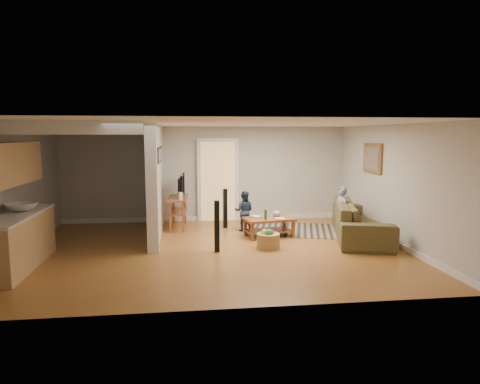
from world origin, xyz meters
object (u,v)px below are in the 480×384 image
object	(u,v)px
tv_console	(178,200)
toddler	(244,231)
sofa	(360,238)
speaker_right	(225,208)
toy_basket	(268,240)
child	(340,236)
coffee_table	(270,222)
speaker_left	(217,226)

from	to	relation	value
tv_console	toddler	distance (m)	1.78
tv_console	sofa	bearing A→B (deg)	-18.35
sofa	speaker_right	distance (m)	3.27
toy_basket	child	xyz separation A→B (m)	(1.83, 0.85, -0.17)
tv_console	speaker_right	size ratio (longest dim) A/B	1.28
coffee_table	tv_console	xyz separation A→B (m)	(-2.05, 1.16, 0.37)
speaker_left	speaker_right	xyz separation A→B (m)	(0.37, 2.18, -0.02)
sofa	speaker_right	bearing A→B (deg)	79.62
tv_console	child	world-z (taller)	tv_console
sofa	speaker_left	xyz separation A→B (m)	(-3.27, -0.75, 0.51)
coffee_table	child	distance (m)	1.65
tv_console	toy_basket	world-z (taller)	tv_console
tv_console	toy_basket	xyz separation A→B (m)	(1.82, -2.19, -0.53)
sofa	toy_basket	world-z (taller)	toy_basket
sofa	speaker_left	world-z (taller)	speaker_left
sofa	child	bearing A→B (deg)	76.55
tv_console	toddler	xyz separation A→B (m)	(1.55, -0.52, -0.70)
tv_console	speaker_right	world-z (taller)	tv_console
speaker_right	toddler	bearing A→B (deg)	-54.21
coffee_table	tv_console	bearing A→B (deg)	150.38
tv_console	speaker_left	bearing A→B (deg)	-68.73
tv_console	speaker_left	world-z (taller)	tv_console
toy_basket	tv_console	bearing A→B (deg)	129.73
tv_console	toy_basket	distance (m)	2.89
sofa	toddler	distance (m)	2.69
speaker_right	child	xyz separation A→B (m)	(2.51, -1.22, -0.49)
child	toy_basket	bearing A→B (deg)	-73.43
toy_basket	toddler	size ratio (longest dim) A/B	0.49
sofa	tv_console	distance (m)	4.38
coffee_table	toy_basket	distance (m)	1.06
speaker_left	speaker_right	bearing A→B (deg)	81.63
sofa	coffee_table	bearing A→B (deg)	94.74
coffee_table	child	bearing A→B (deg)	-6.31
speaker_right	toy_basket	world-z (taller)	speaker_right
sofa	child	xyz separation A→B (m)	(-0.39, 0.22, 0.00)
speaker_left	speaker_right	distance (m)	2.21
speaker_right	sofa	bearing A→B (deg)	-36.74
coffee_table	toy_basket	bearing A→B (deg)	-102.62
toddler	toy_basket	bearing A→B (deg)	114.10
sofa	tv_console	world-z (taller)	tv_console
sofa	coffee_table	size ratio (longest dim) A/B	2.33
speaker_right	toddler	xyz separation A→B (m)	(0.42, -0.40, -0.49)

